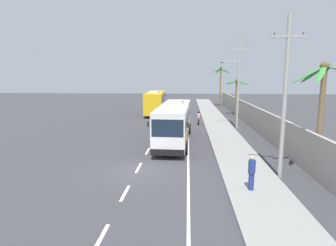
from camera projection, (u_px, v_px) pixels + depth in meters
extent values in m
plane|color=#3A3A3F|center=(137.00, 171.00, 18.01)|extent=(160.00, 160.00, 0.00)
cube|color=gray|center=(226.00, 138.00, 27.38)|extent=(3.20, 90.00, 0.14)
cube|color=white|center=(101.00, 238.00, 10.52)|extent=(0.16, 2.00, 0.01)
cube|color=white|center=(125.00, 193.00, 14.59)|extent=(0.16, 2.00, 0.01)
cube|color=white|center=(139.00, 167.00, 18.66)|extent=(0.16, 2.00, 0.01)
cube|color=white|center=(148.00, 151.00, 22.73)|extent=(0.16, 2.00, 0.01)
cube|color=white|center=(154.00, 140.00, 26.79)|extent=(0.16, 2.00, 0.01)
cube|color=white|center=(158.00, 131.00, 30.86)|extent=(0.16, 2.00, 0.01)
cube|color=white|center=(162.00, 125.00, 34.93)|extent=(0.16, 2.00, 0.01)
cube|color=white|center=(164.00, 120.00, 39.00)|extent=(0.16, 2.00, 0.01)
cube|color=white|center=(167.00, 116.00, 43.07)|extent=(0.16, 2.00, 0.01)
cube|color=white|center=(168.00, 112.00, 47.13)|extent=(0.16, 2.00, 0.01)
cube|color=white|center=(170.00, 109.00, 51.20)|extent=(0.16, 2.00, 0.01)
cube|color=white|center=(171.00, 107.00, 55.27)|extent=(0.16, 2.00, 0.01)
cube|color=white|center=(172.00, 105.00, 59.34)|extent=(0.16, 2.00, 0.01)
cube|color=white|center=(173.00, 103.00, 63.41)|extent=(0.16, 2.00, 0.01)
cube|color=white|center=(188.00, 128.00, 32.55)|extent=(0.14, 70.00, 0.01)
cube|color=#9E998E|center=(257.00, 119.00, 30.86)|extent=(0.24, 60.00, 2.57)
cube|color=silver|center=(175.00, 121.00, 25.80)|extent=(2.89, 12.07, 2.95)
cube|color=#192333|center=(175.00, 115.00, 25.91)|extent=(2.88, 11.12, 0.94)
cube|color=#192333|center=(167.00, 128.00, 19.88)|extent=(2.25, 0.18, 1.24)
cube|color=orange|center=(175.00, 129.00, 25.90)|extent=(2.91, 11.83, 0.53)
cube|color=black|center=(167.00, 153.00, 20.07)|extent=(2.40, 0.25, 0.44)
cube|color=#B7B7B7|center=(176.00, 102.00, 27.00)|extent=(1.44, 2.69, 0.28)
cube|color=black|center=(188.00, 125.00, 19.90)|extent=(0.12, 0.08, 0.36)
cube|color=black|center=(148.00, 124.00, 20.20)|extent=(0.12, 0.08, 0.36)
cylinder|color=black|center=(186.00, 148.00, 21.77)|extent=(0.36, 1.05, 1.04)
cylinder|color=black|center=(154.00, 147.00, 22.02)|extent=(0.36, 1.05, 1.04)
cylinder|color=black|center=(189.00, 129.00, 29.42)|extent=(0.36, 1.05, 1.04)
cylinder|color=black|center=(166.00, 128.00, 29.67)|extent=(0.36, 1.05, 1.04)
cube|color=gold|center=(155.00, 102.00, 45.03)|extent=(3.01, 11.48, 3.00)
cube|color=#192333|center=(155.00, 99.00, 44.75)|extent=(3.00, 10.57, 0.96)
cube|color=#192333|center=(158.00, 96.00, 50.54)|extent=(2.36, 0.19, 1.26)
cube|color=blue|center=(155.00, 106.00, 45.14)|extent=(3.03, 11.25, 0.54)
cube|color=black|center=(158.00, 106.00, 50.91)|extent=(2.52, 0.26, 0.44)
cube|color=#B7B7B7|center=(154.00, 92.00, 43.36)|extent=(1.51, 2.56, 0.28)
cube|color=black|center=(149.00, 95.00, 50.33)|extent=(0.12, 0.08, 0.36)
cube|color=black|center=(166.00, 95.00, 50.25)|extent=(0.12, 0.08, 0.36)
cylinder|color=black|center=(150.00, 108.00, 49.22)|extent=(0.36, 1.05, 1.04)
cylinder|color=black|center=(164.00, 108.00, 49.15)|extent=(0.36, 1.05, 1.04)
cylinder|color=black|center=(145.00, 113.00, 41.92)|extent=(0.36, 1.05, 1.04)
cylinder|color=black|center=(162.00, 113.00, 41.85)|extent=(0.36, 1.05, 1.04)
cylinder|color=black|center=(199.00, 123.00, 34.77)|extent=(0.11, 0.60, 0.60)
cylinder|color=black|center=(198.00, 121.00, 36.11)|extent=(0.13, 0.60, 0.60)
cube|color=red|center=(199.00, 120.00, 35.36)|extent=(0.26, 1.10, 0.36)
cube|color=black|center=(199.00, 118.00, 35.62)|extent=(0.25, 0.60, 0.12)
cylinder|color=gray|center=(199.00, 120.00, 34.84)|extent=(0.06, 0.32, 0.67)
cylinder|color=black|center=(199.00, 116.00, 34.87)|extent=(0.56, 0.05, 0.04)
sphere|color=#EAEACC|center=(199.00, 118.00, 34.77)|extent=(0.14, 0.14, 0.14)
cylinder|color=beige|center=(199.00, 116.00, 35.52)|extent=(0.32, 0.32, 0.60)
sphere|color=black|center=(199.00, 112.00, 35.45)|extent=(0.26, 0.26, 0.26)
cylinder|color=navy|center=(251.00, 181.00, 14.62)|extent=(0.28, 0.28, 0.88)
cylinder|color=navy|center=(252.00, 167.00, 14.49)|extent=(0.36, 0.36, 0.69)
sphere|color=tan|center=(252.00, 158.00, 14.42)|extent=(0.21, 0.21, 0.21)
cylinder|color=#9E9E99|center=(285.00, 98.00, 16.16)|extent=(0.24, 0.24, 9.29)
cube|color=#9E9E99|center=(289.00, 36.00, 15.61)|extent=(1.93, 0.12, 0.12)
cylinder|color=#4C4742|center=(274.00, 34.00, 15.64)|extent=(0.08, 0.08, 0.16)
cylinder|color=#4C4742|center=(303.00, 34.00, 15.54)|extent=(0.08, 0.08, 0.16)
cylinder|color=#9E9E99|center=(238.00, 84.00, 31.96)|extent=(0.24, 0.24, 10.11)
cube|color=#9E9E99|center=(240.00, 49.00, 31.36)|extent=(2.26, 0.12, 0.12)
cylinder|color=#4C4742|center=(231.00, 48.00, 31.40)|extent=(0.08, 0.08, 0.16)
cylinder|color=#4C4742|center=(248.00, 48.00, 31.28)|extent=(0.08, 0.08, 0.16)
cylinder|color=#9E9E99|center=(231.00, 62.00, 31.64)|extent=(1.87, 0.09, 0.09)
cube|color=#4C4C51|center=(222.00, 62.00, 31.71)|extent=(0.44, 0.24, 0.14)
cylinder|color=brown|center=(320.00, 122.00, 17.04)|extent=(0.32, 0.32, 6.39)
ellipsoid|color=#3D893D|center=(324.00, 72.00, 17.42)|extent=(1.08, 1.96, 0.83)
ellipsoid|color=#3D893D|center=(312.00, 75.00, 17.43)|extent=(1.01, 1.86, 1.11)
ellipsoid|color=#3D893D|center=(308.00, 75.00, 16.66)|extent=(1.85, 0.39, 1.12)
ellipsoid|color=#3D893D|center=(321.00, 74.00, 15.86)|extent=(1.35, 1.77, 1.04)
sphere|color=brown|center=(325.00, 67.00, 16.51)|extent=(0.56, 0.56, 0.56)
cylinder|color=brown|center=(236.00, 98.00, 42.88)|extent=(0.29, 0.29, 5.14)
ellipsoid|color=#28702D|center=(243.00, 83.00, 42.29)|extent=(1.86, 0.68, 0.78)
ellipsoid|color=#28702D|center=(237.00, 83.00, 43.32)|extent=(0.68, 1.76, 1.01)
ellipsoid|color=#28702D|center=(231.00, 82.00, 42.96)|extent=(1.80, 1.17, 0.70)
ellipsoid|color=#28702D|center=(232.00, 83.00, 42.02)|extent=(1.69, 1.39, 0.72)
ellipsoid|color=#28702D|center=(240.00, 83.00, 41.64)|extent=(0.89, 1.86, 0.74)
sphere|color=brown|center=(237.00, 81.00, 42.46)|extent=(0.56, 0.56, 0.56)
cylinder|color=brown|center=(220.00, 87.00, 55.85)|extent=(0.29, 0.29, 7.38)
ellipsoid|color=#28702D|center=(225.00, 71.00, 55.39)|extent=(1.88, 0.61, 1.19)
ellipsoid|color=#28702D|center=(223.00, 70.00, 56.10)|extent=(1.29, 1.91, 0.88)
ellipsoid|color=#28702D|center=(218.00, 70.00, 56.17)|extent=(1.10, 1.89, 1.08)
ellipsoid|color=#28702D|center=(216.00, 70.00, 55.39)|extent=(1.88, 0.39, 1.14)
ellipsoid|color=#28702D|center=(218.00, 69.00, 54.53)|extent=(1.47, 1.85, 0.78)
ellipsoid|color=#28702D|center=(224.00, 70.00, 54.55)|extent=(1.34, 1.75, 1.16)
sphere|color=brown|center=(221.00, 68.00, 55.24)|extent=(0.56, 0.56, 0.56)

